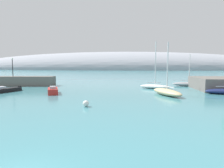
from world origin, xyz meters
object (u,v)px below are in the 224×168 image
object	(u,v)px
sailboat_sand_mid_mooring	(167,92)
motorboat_black_alongside_breakwater	(5,90)
motorboat_red_foreground	(53,91)
mooring_buoy_white	(86,104)
harbor_lamp_post	(12,65)
sailboat_grey_near_shore	(189,84)
sailboat_white_outer_mooring	(155,86)

from	to	relation	value
sailboat_sand_mid_mooring	motorboat_black_alongside_breakwater	bearing A→B (deg)	65.38
motorboat_red_foreground	mooring_buoy_white	distance (m)	12.35
harbor_lamp_post	sailboat_grey_near_shore	bearing A→B (deg)	3.74
motorboat_red_foreground	mooring_buoy_white	world-z (taller)	motorboat_red_foreground
sailboat_sand_mid_mooring	motorboat_red_foreground	bearing A→B (deg)	67.31
sailboat_sand_mid_mooring	sailboat_white_outer_mooring	size ratio (longest dim) A/B	0.87
sailboat_grey_near_shore	mooring_buoy_white	size ratio (longest dim) A/B	10.28
motorboat_red_foreground	mooring_buoy_white	xyz separation A→B (m)	(7.77, -9.59, -0.14)
sailboat_white_outer_mooring	sailboat_sand_mid_mooring	bearing A→B (deg)	-61.98
motorboat_black_alongside_breakwater	mooring_buoy_white	bearing A→B (deg)	78.25
sailboat_grey_near_shore	harbor_lamp_post	world-z (taller)	sailboat_grey_near_shore
sailboat_white_outer_mooring	harbor_lamp_post	world-z (taller)	sailboat_white_outer_mooring
sailboat_sand_mid_mooring	sailboat_white_outer_mooring	world-z (taller)	sailboat_white_outer_mooring
sailboat_grey_near_shore	sailboat_white_outer_mooring	bearing A→B (deg)	-136.95
motorboat_red_foreground	harbor_lamp_post	bearing A→B (deg)	-151.84
motorboat_black_alongside_breakwater	mooring_buoy_white	world-z (taller)	motorboat_black_alongside_breakwater
sailboat_white_outer_mooring	motorboat_red_foreground	distance (m)	19.67
sailboat_grey_near_shore	harbor_lamp_post	distance (m)	39.99
sailboat_sand_mid_mooring	mooring_buoy_white	bearing A→B (deg)	109.37
sailboat_white_outer_mooring	motorboat_black_alongside_breakwater	distance (m)	27.74
motorboat_red_foreground	mooring_buoy_white	size ratio (longest dim) A/B	6.62
sailboat_sand_mid_mooring	motorboat_red_foreground	size ratio (longest dim) A/B	1.76
sailboat_white_outer_mooring	sailboat_grey_near_shore	bearing A→B (deg)	56.05
sailboat_grey_near_shore	sailboat_sand_mid_mooring	distance (m)	15.81
sailboat_grey_near_shore	motorboat_black_alongside_breakwater	xyz separation A→B (m)	(-34.64, -13.12, -0.14)
sailboat_sand_mid_mooring	motorboat_red_foreground	distance (m)	18.40
sailboat_sand_mid_mooring	mooring_buoy_white	world-z (taller)	sailboat_sand_mid_mooring
motorboat_red_foreground	harbor_lamp_post	distance (m)	18.61
motorboat_black_alongside_breakwater	motorboat_red_foreground	bearing A→B (deg)	104.48
sailboat_grey_near_shore	sailboat_white_outer_mooring	size ratio (longest dim) A/B	0.77
motorboat_black_alongside_breakwater	harbor_lamp_post	world-z (taller)	harbor_lamp_post
sailboat_sand_mid_mooring	sailboat_white_outer_mooring	xyz separation A→B (m)	(-0.79, 8.79, -0.05)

